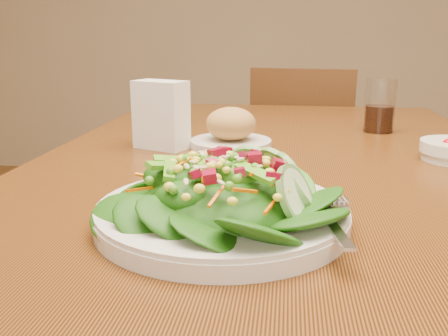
# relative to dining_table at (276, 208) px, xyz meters

# --- Properties ---
(dining_table) EXTENTS (0.90, 1.40, 0.75)m
(dining_table) POSITION_rel_dining_table_xyz_m (0.00, 0.00, 0.00)
(dining_table) COLOR brown
(dining_table) RESTS_ON ground_plane
(chair_far) EXTENTS (0.44, 0.45, 0.85)m
(chair_far) POSITION_rel_dining_table_xyz_m (0.08, 1.02, -0.20)
(chair_far) COLOR #4C240F
(chair_far) RESTS_ON ground_plane
(salad_plate) EXTENTS (0.31, 0.31, 0.09)m
(salad_plate) POSITION_rel_dining_table_xyz_m (-0.05, -0.35, 0.13)
(salad_plate) COLOR silver
(salad_plate) RESTS_ON dining_table
(bread_plate) EXTENTS (0.17, 0.17, 0.08)m
(bread_plate) POSITION_rel_dining_table_xyz_m (-0.10, 0.07, 0.14)
(bread_plate) COLOR silver
(bread_plate) RESTS_ON dining_table
(drinking_glass) EXTENTS (0.07, 0.07, 0.12)m
(drinking_glass) POSITION_rel_dining_table_xyz_m (0.23, 0.29, 0.15)
(drinking_glass) COLOR silver
(drinking_glass) RESTS_ON dining_table
(napkin_holder) EXTENTS (0.12, 0.09, 0.14)m
(napkin_holder) POSITION_rel_dining_table_xyz_m (-0.24, 0.05, 0.17)
(napkin_holder) COLOR white
(napkin_holder) RESTS_ON dining_table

